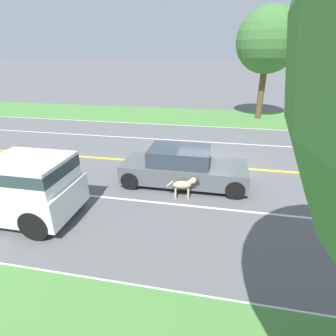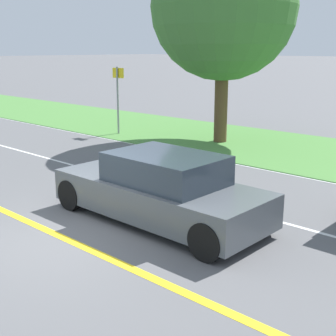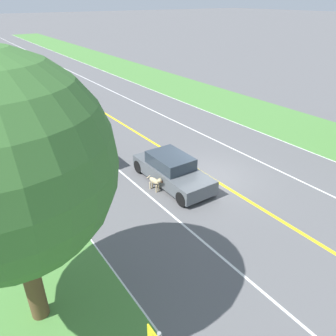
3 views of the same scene
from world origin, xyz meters
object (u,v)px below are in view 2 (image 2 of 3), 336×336
object	(u,v)px
dog	(188,184)
street_sign	(118,92)
ego_car	(161,190)
roadside_tree_right_near	(224,7)

from	to	relation	value
dog	street_sign	distance (m)	9.51
ego_car	street_sign	xyz separation A→B (m)	(6.12, 8.21, 1.04)
dog	roadside_tree_right_near	world-z (taller)	roadside_tree_right_near
ego_car	street_sign	bearing A→B (deg)	53.28
ego_car	street_sign	size ratio (longest dim) A/B	1.70
dog	street_sign	bearing A→B (deg)	48.47
dog	roadside_tree_right_near	distance (m)	8.70
ego_car	dog	distance (m)	1.14
roadside_tree_right_near	street_sign	xyz separation A→B (m)	(-1.44, 4.12, -3.15)
ego_car	roadside_tree_right_near	size ratio (longest dim) A/B	0.62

